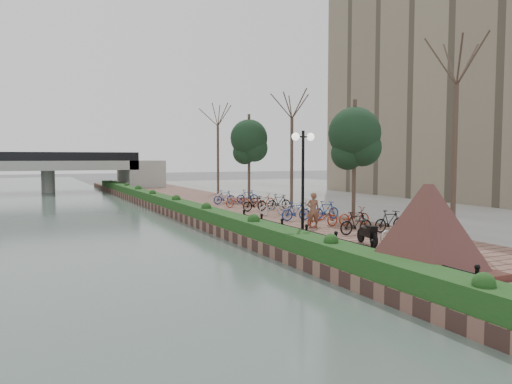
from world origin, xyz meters
TOP-DOWN VIEW (x-y plane):
  - ground at (0.00, 0.00)m, footprint 220.00×220.00m
  - promenade at (4.00, 17.50)m, footprint 8.00×75.00m
  - inland_pavement at (20.00, 17.50)m, footprint 24.00×75.00m
  - hedge at (0.60, 20.00)m, footprint 1.10×56.00m
  - chain_fence at (1.40, 2.00)m, footprint 0.10×14.10m
  - granite_monument at (1.97, -2.75)m, footprint 4.97×4.97m
  - lamppost at (1.88, 4.11)m, footprint 1.02×0.32m
  - motorcycle at (3.49, 1.95)m, footprint 0.74×1.49m
  - pedestrian at (4.00, 6.73)m, footprint 0.73×0.63m
  - bicycle_parking at (5.50, 10.64)m, footprint 2.40×19.89m
  - street_trees at (8.00, 12.68)m, footprint 3.20×37.12m

SIDE VIEW (x-z plane):
  - ground at x=0.00m, z-range 0.00..0.00m
  - promenade at x=4.00m, z-range 0.00..0.50m
  - inland_pavement at x=20.00m, z-range 0.00..0.50m
  - hedge at x=0.60m, z-range 0.50..1.10m
  - chain_fence at x=1.40m, z-range 0.50..1.20m
  - motorcycle at x=3.49m, z-range 0.50..1.39m
  - bicycle_parking at x=5.50m, z-range 0.47..1.47m
  - pedestrian at x=4.00m, z-range 0.50..2.20m
  - granite_monument at x=1.97m, z-range 0.52..3.12m
  - street_trees at x=8.00m, z-range 0.29..7.09m
  - lamppost at x=1.88m, z-range 1.52..5.96m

